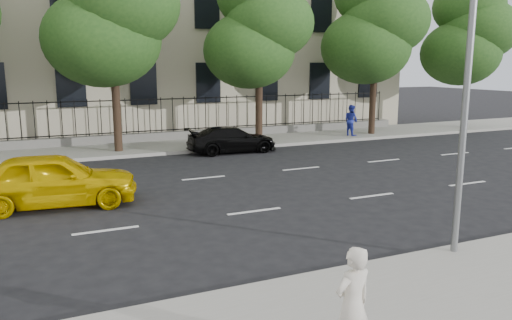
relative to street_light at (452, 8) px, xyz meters
The scene contains 14 objects.
ground 5.99m from the street_light, 144.73° to the left, with size 120.00×120.00×0.00m, color black.
near_sidewalk 6.08m from the street_light, 138.24° to the right, with size 60.00×4.00×0.15m, color gray.
far_sidewalk 16.75m from the street_light, 99.01° to the left, with size 60.00×4.00×0.15m, color gray.
lane_markings 8.67m from the street_light, 110.98° to the left, with size 49.60×4.62×0.01m, color silver, non-canonical shape.
iron_fence 18.21m from the street_light, 98.14° to the left, with size 30.00×0.50×2.20m.
street_light is the anchor object (origin of this frame).
tree_c 15.82m from the street_light, 106.43° to the left, with size 5.89×5.50×9.80m.
tree_d 15.36m from the street_light, 80.48° to the left, with size 5.34×4.94×8.84m.
tree_e 17.92m from the street_light, 57.77° to the left, with size 5.71×5.31×9.46m.
tree_f 22.43m from the street_light, 42.45° to the left, with size 5.52×5.12×9.01m.
yellow_taxi 11.22m from the street_light, 136.91° to the left, with size 1.86×4.63×1.58m, color #D7AD00.
black_sedan 14.03m from the street_light, 88.44° to the left, with size 1.69×4.17×1.21m, color black.
woman_near 6.71m from the street_light, 145.34° to the right, with size 0.59×0.38×1.61m, color beige.
pedestrian_far 17.28m from the street_light, 61.68° to the left, with size 0.82×0.64×1.69m, color #212C9A.
Camera 1 is at (-5.40, -9.72, 4.05)m, focal length 35.00 mm.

